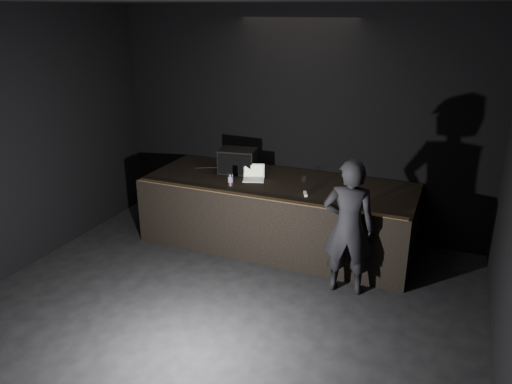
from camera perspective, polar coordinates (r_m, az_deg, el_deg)
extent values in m
plane|color=black|center=(5.68, -7.61, -17.03)|extent=(7.00, 7.00, 0.00)
cube|color=black|center=(7.91, 4.61, 7.99)|extent=(6.00, 0.10, 3.50)
cube|color=black|center=(7.59, 2.51, -2.41)|extent=(4.00, 1.50, 1.00)
cube|color=brown|center=(6.78, 0.50, -0.61)|extent=(3.92, 0.10, 0.01)
cube|color=black|center=(7.80, -2.10, 3.58)|extent=(0.61, 0.48, 0.37)
cube|color=black|center=(7.61, -2.51, 3.15)|extent=(0.51, 0.10, 0.31)
cylinder|color=black|center=(8.07, -3.57, 2.83)|extent=(0.88, 0.46, 0.02)
cube|color=silver|center=(7.46, -0.29, 1.38)|extent=(0.36, 0.30, 0.02)
cube|color=silver|center=(7.46, -0.29, 1.45)|extent=(0.29, 0.20, 0.00)
cube|color=silver|center=(7.56, -0.21, 2.49)|extent=(0.32, 0.16, 0.20)
cube|color=gold|center=(7.55, -0.22, 2.47)|extent=(0.27, 0.13, 0.16)
cylinder|color=silver|center=(7.24, -2.93, 1.41)|extent=(0.07, 0.07, 0.17)
cylinder|color=navy|center=(7.24, -2.93, 1.45)|extent=(0.07, 0.07, 0.08)
cylinder|color=#B71031|center=(7.25, -2.92, 1.12)|extent=(0.07, 0.07, 0.01)
cylinder|color=white|center=(7.41, 5.48, 1.45)|extent=(0.07, 0.07, 0.09)
cube|color=white|center=(6.92, 5.66, -0.21)|extent=(0.10, 0.17, 0.03)
imported|color=black|center=(6.28, 10.53, -3.98)|extent=(0.69, 0.50, 1.77)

